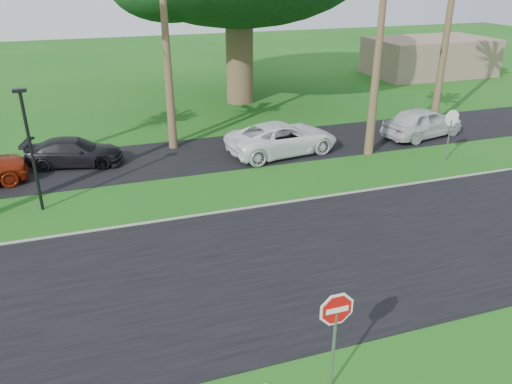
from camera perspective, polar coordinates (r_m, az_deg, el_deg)
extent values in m
plane|color=#185715|center=(13.86, 0.93, -13.35)|extent=(120.00, 120.00, 0.00)
cube|color=black|center=(15.40, -1.57, -9.00)|extent=(120.00, 8.00, 0.02)
cube|color=black|center=(24.62, -8.80, 3.97)|extent=(120.00, 5.00, 0.02)
cube|color=gray|center=(18.79, -5.21, -2.45)|extent=(120.00, 0.12, 0.06)
cylinder|color=gray|center=(11.28, 8.81, -17.54)|extent=(0.07, 0.07, 2.00)
cylinder|color=white|center=(10.58, 9.20, -13.10)|extent=(1.05, 0.02, 1.05)
cylinder|color=red|center=(10.58, 9.20, -13.10)|extent=(0.90, 0.02, 0.90)
cube|color=white|center=(10.58, 9.20, -13.10)|extent=(0.50, 0.02, 0.12)
cylinder|color=gray|center=(25.26, 21.10, 5.50)|extent=(0.07, 0.07, 2.00)
cylinder|color=white|center=(24.95, 21.48, 7.88)|extent=(1.05, 0.02, 1.05)
cylinder|color=red|center=(24.95, 21.48, 7.88)|extent=(0.90, 0.02, 0.90)
cube|color=white|center=(24.95, 21.48, 7.88)|extent=(0.50, 0.02, 0.12)
cone|color=brown|center=(24.88, -10.16, 15.40)|extent=(0.44, 0.44, 9.50)
cone|color=brown|center=(24.33, 13.63, 13.71)|extent=(0.44, 0.44, 8.50)
cone|color=brown|center=(29.99, 21.20, 18.11)|extent=(0.44, 0.44, 12.00)
cylinder|color=brown|center=(34.19, -1.89, 15.15)|extent=(1.80, 1.80, 6.00)
cylinder|color=black|center=(19.96, -24.23, 3.99)|extent=(0.12, 0.12, 4.50)
cube|color=black|center=(19.36, -25.42, 10.45)|extent=(0.45, 0.25, 0.12)
cube|color=gray|center=(46.21, 19.18, 14.41)|extent=(10.00, 6.00, 3.00)
imported|color=black|center=(24.62, -20.03, 4.29)|extent=(4.65, 2.64, 1.27)
imported|color=white|center=(24.66, 3.05, 6.14)|extent=(5.86, 3.31, 1.55)
imported|color=silver|center=(28.54, 18.52, 7.53)|extent=(5.05, 2.87, 1.62)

